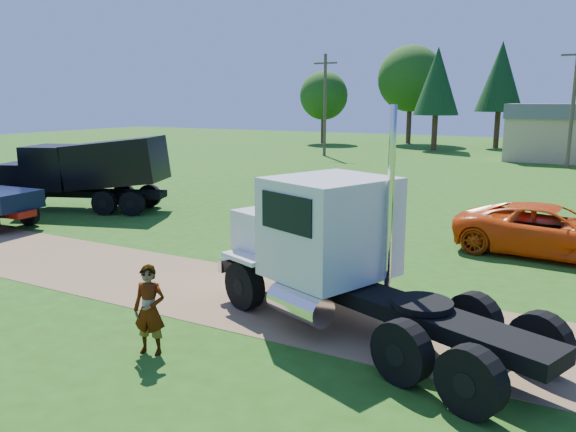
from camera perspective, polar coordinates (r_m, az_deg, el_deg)
The scene contains 10 objects.
ground at distance 14.90m, azimuth -5.02°, elevation -7.97°, with size 140.00×140.00×0.00m, color #254E11.
dirt_track at distance 14.90m, azimuth -5.02°, elevation -7.94°, with size 120.00×4.20×0.01m, color brown.
white_semi_tractor at distance 12.77m, azimuth 4.45°, elevation -3.42°, with size 8.23×5.22×4.92m.
black_dump_truck at distance 27.36m, azimuth -19.73°, elevation 4.46°, with size 7.96×4.94×3.42m.
orange_pickup at distance 20.16m, azimuth 25.12°, elevation -1.37°, with size 2.75×5.97×1.66m, color #DD460A.
spectator_a at distance 11.63m, azimuth -13.89°, elevation -9.25°, with size 0.67×0.44×1.83m, color #999999.
spectator_b at distance 18.28m, azimuth 6.81°, elevation -1.64°, with size 0.79×0.62×1.63m, color #999999.
tan_shed at distance 51.83m, azimuth 24.75°, elevation 7.79°, with size 6.20×5.40×4.70m.
utility_poles at distance 46.66m, azimuth 26.98°, elevation 10.10°, with size 42.20×0.28×9.00m.
tree_row at distance 61.60m, azimuth 25.83°, elevation 12.22°, with size 55.49×14.83×11.18m.
Camera 1 is at (7.87, -11.62, 5.01)m, focal length 35.00 mm.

